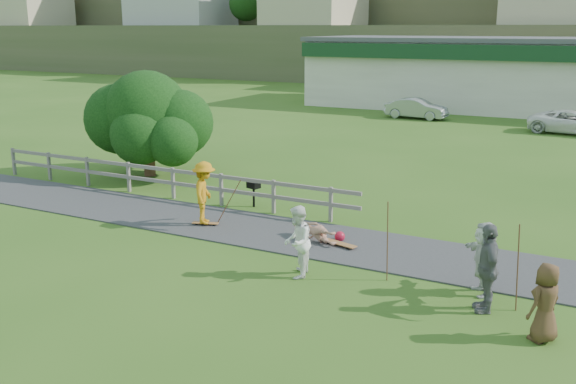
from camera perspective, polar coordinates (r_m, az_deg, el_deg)
name	(u,v)px	position (r m, az deg, el deg)	size (l,w,h in m)	color
ground	(217,243)	(18.00, -6.36, -4.51)	(260.00, 260.00, 0.00)	#315A19
path	(245,228)	(19.19, -3.88, -3.18)	(34.00, 3.00, 0.04)	#323234
fence	(159,176)	(23.02, -11.42, 1.37)	(15.05, 0.10, 1.10)	slate
strip_mall	(538,74)	(49.44, 21.33, 9.73)	(32.50, 10.75, 5.10)	beige
skater_rider	(204,196)	(19.27, -7.44, -0.35)	(1.21, 0.70, 1.88)	orange
skater_fallen	(315,232)	(17.91, 2.42, -3.57)	(1.56, 0.37, 0.57)	#AB765E
spectator_a	(297,242)	(15.26, 0.83, -4.45)	(0.85, 0.66, 1.75)	white
spectator_b	(487,268)	(14.06, 17.29, -6.46)	(1.13, 0.47, 1.92)	slate
spectator_c	(545,303)	(13.20, 21.92, -9.12)	(0.76, 0.50, 1.56)	#513720
spectator_d	(484,258)	(14.96, 16.99, -5.65)	(1.56, 0.50, 1.69)	beige
car_silver	(416,109)	(43.00, 11.34, 7.29)	(1.40, 4.01, 1.32)	#9FA2A6
car_white	(573,122)	(39.39, 24.00, 5.68)	(2.18, 4.72, 1.31)	white
tree	(148,132)	(26.18, -12.35, 5.20)	(5.37, 5.37, 3.52)	black
bbq	(254,194)	(21.33, -3.07, -0.22)	(0.39, 0.30, 0.85)	black
longboard_rider	(205,225)	(19.52, -7.35, -2.89)	(0.80, 0.20, 0.09)	brown
longboard_fallen	(340,245)	(17.59, 4.64, -4.73)	(1.00, 0.24, 0.11)	brown
helmet	(340,236)	(18.03, 4.62, -3.94)	(0.29, 0.29, 0.29)	#B3132E
pole_rider	(229,198)	(19.29, -5.29, -0.55)	(0.03, 0.03, 1.70)	brown
pole_spec_left	(387,242)	(15.18, 8.83, -4.38)	(0.03, 0.03, 1.93)	brown
pole_spec_right	(518,268)	(14.29, 19.74, -6.37)	(0.03, 0.03, 1.90)	brown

